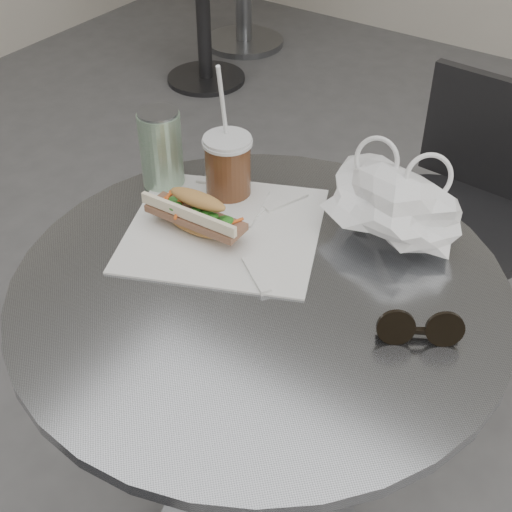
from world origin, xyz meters
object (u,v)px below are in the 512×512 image
Objects in this scene: cafe_table at (259,401)px; chair_far at (441,263)px; banh_mi at (197,214)px; sunglasses at (420,330)px; drink_can at (161,149)px; bg_chair at (197,10)px; iced_coffee at (228,166)px.

cafe_table is 0.70m from chair_far.
sunglasses is (0.41, -0.02, -0.02)m from banh_mi.
sunglasses is (0.25, 0.03, 0.29)m from cafe_table.
banh_mi is 0.17m from drink_can.
banh_mi is at bearing 145.13° from sunglasses.
banh_mi is (1.34, -1.66, 0.43)m from bg_chair.
drink_can reaches higher than bg_chair.
bg_chair is at bearing 127.18° from drink_can.
drink_can reaches higher than cafe_table.
sunglasses is at bearing -18.05° from iced_coffee.
chair_far is 3.57× the size of banh_mi.
sunglasses reaches higher than bg_chair.
sunglasses reaches higher than cafe_table.
chair_far is 5.40× the size of drink_can.
sunglasses is at bearing -5.28° from banh_mi.
chair_far is 0.81m from drink_can.
sunglasses is 0.56m from drink_can.
chair_far is at bearing -35.29° from bg_chair.
sunglasses is at bearing 109.04° from chair_far.
cafe_table is 0.48m from drink_can.
iced_coffee reaches higher than drink_can.
bg_chair is at bearing 130.47° from iced_coffee.
cafe_table is at bearing -50.94° from bg_chair.
drink_can is (1.20, -1.58, 0.47)m from bg_chair.
cafe_table is 0.98× the size of chair_far.
chair_far is 1.01× the size of bg_chair.
chair_far is at bearing 56.48° from drink_can.
chair_far is at bearing 73.55° from sunglasses.
drink_can is at bearing 137.44° from sunglasses.
cafe_table is at bearing 154.14° from sunglasses.
banh_mi is 1.92× the size of sunglasses.
sunglasses is at bearing -46.14° from bg_chair.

